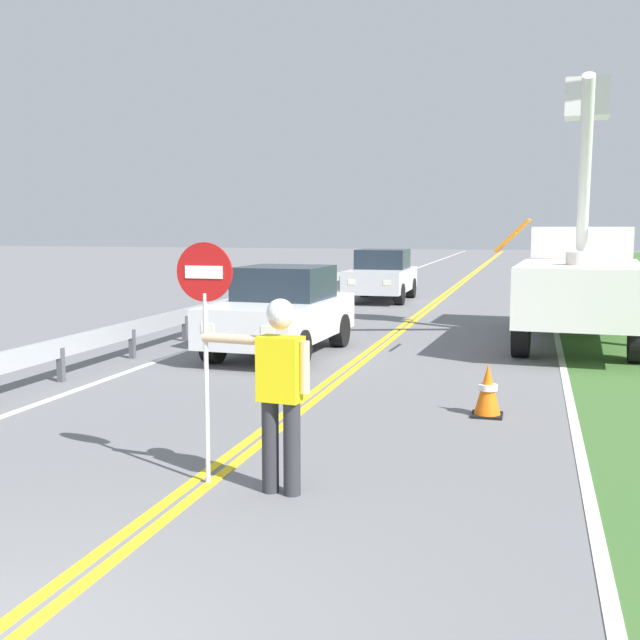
% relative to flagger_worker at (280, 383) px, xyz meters
% --- Properties ---
extents(centerline_yellow_left, '(0.11, 110.00, 0.01)m').
position_rel_flagger_worker_xyz_m(centerline_yellow_left, '(-0.91, 16.45, -1.04)').
color(centerline_yellow_left, yellow).
rests_on(centerline_yellow_left, ground).
extents(centerline_yellow_right, '(0.11, 110.00, 0.01)m').
position_rel_flagger_worker_xyz_m(centerline_yellow_right, '(-0.73, 16.45, -1.04)').
color(centerline_yellow_right, yellow).
rests_on(centerline_yellow_right, ground).
extents(edge_line_right, '(0.12, 110.00, 0.01)m').
position_rel_flagger_worker_xyz_m(edge_line_right, '(2.78, 16.45, -1.04)').
color(edge_line_right, silver).
rests_on(edge_line_right, ground).
extents(edge_line_left, '(0.12, 110.00, 0.01)m').
position_rel_flagger_worker_xyz_m(edge_line_left, '(-4.42, 16.45, -1.04)').
color(edge_line_left, silver).
rests_on(edge_line_left, ground).
extents(flagger_worker, '(1.08, 0.28, 1.83)m').
position_rel_flagger_worker_xyz_m(flagger_worker, '(0.00, 0.00, 0.00)').
color(flagger_worker, '#2D2D33').
rests_on(flagger_worker, ground).
extents(stop_sign_paddle, '(0.56, 0.04, 2.33)m').
position_rel_flagger_worker_xyz_m(stop_sign_paddle, '(-0.76, 0.08, 0.66)').
color(stop_sign_paddle, silver).
rests_on(stop_sign_paddle, ground).
extents(utility_bucket_truck, '(2.97, 6.91, 5.58)m').
position_rel_flagger_worker_xyz_m(utility_bucket_truck, '(3.19, 10.90, 0.37)').
color(utility_bucket_truck, white).
rests_on(utility_bucket_truck, ground).
extents(oncoming_sedan_nearest, '(2.05, 4.17, 1.70)m').
position_rel_flagger_worker_xyz_m(oncoming_sedan_nearest, '(-2.48, 7.53, -0.21)').
color(oncoming_sedan_nearest, silver).
rests_on(oncoming_sedan_nearest, ground).
extents(oncoming_sedan_second, '(1.95, 4.12, 1.70)m').
position_rel_flagger_worker_xyz_m(oncoming_sedan_second, '(-2.67, 18.76, -0.21)').
color(oncoming_sedan_second, silver).
rests_on(oncoming_sedan_second, ground).
extents(traffic_cone_lead, '(0.40, 0.40, 0.70)m').
position_rel_flagger_worker_xyz_m(traffic_cone_lead, '(1.69, 3.52, -0.71)').
color(traffic_cone_lead, orange).
rests_on(traffic_cone_lead, ground).
extents(guardrail_left_shoulder, '(0.10, 32.00, 0.71)m').
position_rel_flagger_worker_xyz_m(guardrail_left_shoulder, '(-5.02, 12.00, -0.53)').
color(guardrail_left_shoulder, '#9EA0A3').
rests_on(guardrail_left_shoulder, ground).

